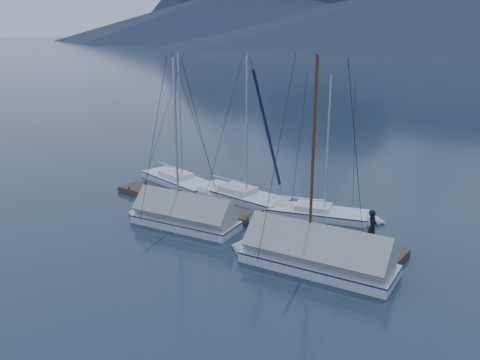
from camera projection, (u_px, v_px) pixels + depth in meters
name	position (u px, v px, depth m)	size (l,w,h in m)	color
ground	(217.00, 230.00, 25.93)	(1000.00, 1000.00, 0.00)	#152331
dock	(240.00, 217.00, 27.44)	(18.00, 1.50, 0.54)	#382D23
mooring_posts	(233.00, 211.00, 27.65)	(15.12, 1.52, 0.35)	#382D23
sailboat_open_left	(187.00, 185.00, 32.94)	(7.38, 3.57, 9.41)	white
sailboat_open_mid	(253.00, 200.00, 30.01)	(7.19, 3.02, 9.31)	silver
sailboat_open_right	(332.00, 216.00, 27.53)	(6.60, 3.57, 8.40)	silver
sailboat_covered_near	(305.00, 255.00, 21.95)	(7.84, 3.35, 9.94)	silver
sailboat_covered_far	(177.00, 216.00, 26.57)	(6.92, 3.06, 9.41)	silver
person	(372.00, 228.00, 23.08)	(0.62, 0.41, 1.71)	black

